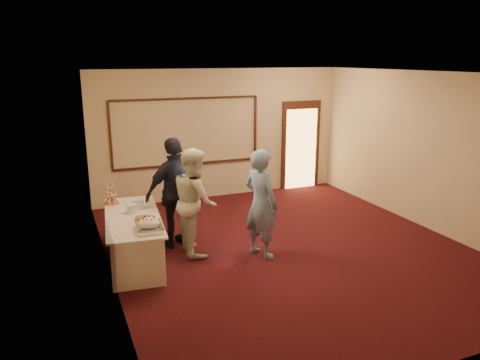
% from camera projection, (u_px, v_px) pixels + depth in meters
% --- Properties ---
extents(floor, '(7.00, 7.00, 0.00)m').
position_uv_depth(floor, '(288.00, 248.00, 8.20)').
color(floor, black).
rests_on(floor, ground).
extents(room_walls, '(6.04, 7.04, 3.02)m').
position_uv_depth(room_walls, '(291.00, 134.00, 7.69)').
color(room_walls, beige).
rests_on(room_walls, floor).
extents(wall_molding, '(3.45, 0.04, 1.55)m').
position_uv_depth(wall_molding, '(187.00, 132.00, 10.61)').
color(wall_molding, black).
rests_on(wall_molding, room_walls).
extents(doorway, '(1.05, 0.07, 2.20)m').
position_uv_depth(doorway, '(301.00, 146.00, 11.80)').
color(doorway, black).
rests_on(doorway, floor).
extents(buffet_table, '(1.08, 2.28, 0.77)m').
position_uv_depth(buffet_table, '(134.00, 238.00, 7.61)').
color(buffet_table, silver).
rests_on(buffet_table, floor).
extents(pavlova_tray, '(0.41, 0.56, 0.19)m').
position_uv_depth(pavlova_tray, '(149.00, 225.00, 6.89)').
color(pavlova_tray, silver).
rests_on(pavlova_tray, buffet_table).
extents(cupcake_stand, '(0.26, 0.26, 0.39)m').
position_uv_depth(cupcake_stand, '(111.00, 196.00, 8.12)').
color(cupcake_stand, '#D8536F').
rests_on(cupcake_stand, buffet_table).
extents(plate_stack_a, '(0.18, 0.18, 0.15)m').
position_uv_depth(plate_stack_a, '(132.00, 209.00, 7.64)').
color(plate_stack_a, white).
rests_on(plate_stack_a, buffet_table).
extents(plate_stack_b, '(0.20, 0.20, 0.17)m').
position_uv_depth(plate_stack_b, '(138.00, 204.00, 7.87)').
color(plate_stack_b, white).
rests_on(plate_stack_b, buffet_table).
extents(tart, '(0.28, 0.28, 0.06)m').
position_uv_depth(tart, '(143.00, 219.00, 7.30)').
color(tart, white).
rests_on(tart, buffet_table).
extents(man, '(0.67, 0.78, 1.82)m').
position_uv_depth(man, '(261.00, 204.00, 7.68)').
color(man, '#7C9DD1').
rests_on(man, floor).
extents(woman, '(0.72, 0.91, 1.80)m').
position_uv_depth(woman, '(195.00, 201.00, 7.85)').
color(woman, beige).
rests_on(woman, floor).
extents(guest, '(1.22, 0.74, 1.94)m').
position_uv_depth(guest, '(176.00, 193.00, 8.10)').
color(guest, black).
rests_on(guest, floor).
extents(camera_flash, '(0.08, 0.05, 0.05)m').
position_uv_depth(camera_flash, '(193.00, 169.00, 7.85)').
color(camera_flash, white).
rests_on(camera_flash, guest).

